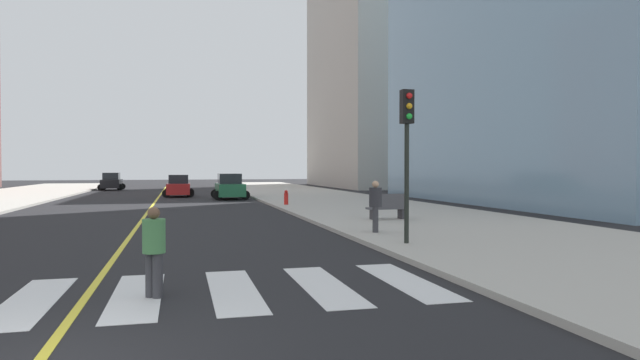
% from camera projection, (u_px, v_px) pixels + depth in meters
% --- Properties ---
extents(sidewalk_kerb_east, '(10.00, 120.00, 0.15)m').
position_uv_depth(sidewalk_kerb_east, '(389.00, 213.00, 28.62)').
color(sidewalk_kerb_east, '#B2ADA3').
rests_on(sidewalk_kerb_east, ground).
extents(crosswalk_paint, '(13.50, 4.00, 0.01)m').
position_uv_depth(crosswalk_paint, '(85.00, 298.00, 10.11)').
color(crosswalk_paint, silver).
rests_on(crosswalk_paint, ground).
extents(lane_divider_paint, '(0.16, 80.00, 0.01)m').
position_uv_depth(lane_divider_paint, '(159.00, 197.00, 45.00)').
color(lane_divider_paint, yellow).
rests_on(lane_divider_paint, ground).
extents(parking_garage_concrete, '(18.00, 24.00, 31.72)m').
position_uv_depth(parking_garage_concrete, '(395.00, 64.00, 71.80)').
color(parking_garage_concrete, '#B2ADA3').
rests_on(parking_garage_concrete, ground).
extents(car_black_nearest, '(2.63, 4.21, 1.88)m').
position_uv_depth(car_black_nearest, '(112.00, 182.00, 59.84)').
color(car_black_nearest, black).
rests_on(car_black_nearest, ground).
extents(car_green_second, '(2.75, 4.39, 1.95)m').
position_uv_depth(car_green_second, '(230.00, 187.00, 42.50)').
color(car_green_second, '#236B42').
rests_on(car_green_second, ground).
extents(car_red_third, '(2.60, 4.12, 1.82)m').
position_uv_depth(car_red_third, '(179.00, 186.00, 45.97)').
color(car_red_third, red).
rests_on(car_red_third, ground).
extents(traffic_light_near_corner, '(0.36, 0.41, 4.56)m').
position_uv_depth(traffic_light_near_corner, '(407.00, 135.00, 16.36)').
color(traffic_light_near_corner, black).
rests_on(traffic_light_near_corner, sidewalk_kerb_east).
extents(park_bench, '(1.83, 0.68, 1.12)m').
position_uv_depth(park_bench, '(388.00, 207.00, 24.07)').
color(park_bench, '#47474C').
rests_on(park_bench, sidewalk_kerb_east).
extents(pedestrian_crossing, '(0.42, 0.42, 1.68)m').
position_uv_depth(pedestrian_crossing, '(154.00, 248.00, 10.13)').
color(pedestrian_crossing, '#38383D').
rests_on(pedestrian_crossing, ground).
extents(pedestrian_waiting_east, '(0.44, 0.44, 1.79)m').
position_uv_depth(pedestrian_waiting_east, '(375.00, 204.00, 19.24)').
color(pedestrian_waiting_east, '#38383D').
rests_on(pedestrian_waiting_east, sidewalk_kerb_east).
extents(fire_hydrant, '(0.26, 0.26, 0.89)m').
position_uv_depth(fire_hydrant, '(286.00, 198.00, 33.76)').
color(fire_hydrant, red).
rests_on(fire_hydrant, sidewalk_kerb_east).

